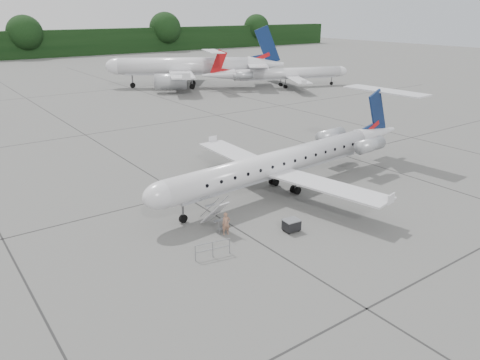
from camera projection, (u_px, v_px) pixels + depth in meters
ground at (301, 200)px, 36.40m from camera, size 320.00×320.00×0.00m
main_regional_jet at (277, 151)px, 36.89m from camera, size 28.25×21.34×6.88m
airstair at (215, 213)px, 31.43m from camera, size 1.02×2.23×2.16m
passenger at (226, 224)px, 30.65m from camera, size 0.64×0.51×1.54m
safety_railing at (213, 250)px, 27.90m from camera, size 2.18×0.49×1.00m
baggage_cart at (291, 225)px, 31.20m from camera, size 1.11×0.93×0.89m
bg_narrowbody at (183, 57)px, 86.90m from camera, size 37.94×35.31×11.07m
bg_regional_right at (288, 68)px, 88.12m from camera, size 32.24×27.70×7.13m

